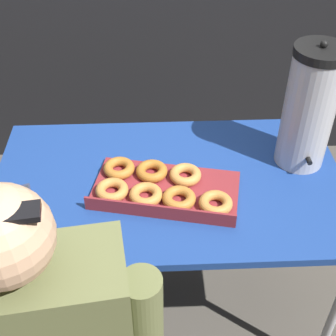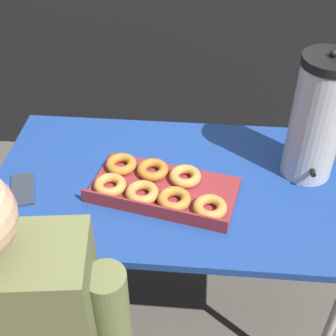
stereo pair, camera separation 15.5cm
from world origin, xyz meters
The scene contains 5 objects.
ground_plane centered at (0.00, 0.00, 0.00)m, with size 12.00×12.00×0.00m, color #4C473F.
folding_table centered at (0.00, 0.00, 0.66)m, with size 1.21×0.72×0.71m.
donut_box centered at (-0.03, -0.06, 0.73)m, with size 0.52×0.35×0.05m.
coffee_urn centered at (0.47, 0.10, 0.93)m, with size 0.18×0.20×0.46m.
cell_phone centered at (-0.49, -0.09, 0.72)m, with size 0.12×0.17×0.01m.
Camera 1 is at (-0.06, -1.20, 1.78)m, focal length 50.00 mm.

